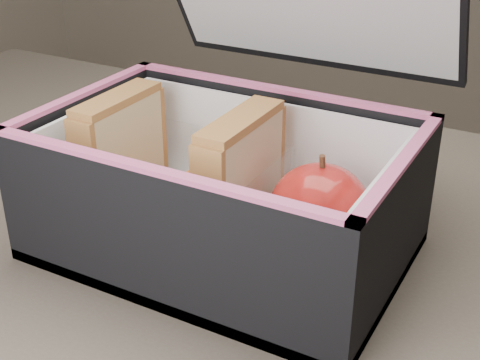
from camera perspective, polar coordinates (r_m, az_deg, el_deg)
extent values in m
cube|color=brown|center=(0.58, -5.36, -7.78)|extent=(1.20, 0.80, 0.03)
cube|color=#382D26|center=(1.32, -16.30, -6.70)|extent=(0.05, 0.05, 0.72)
cube|color=tan|center=(0.61, -10.69, 2.29)|extent=(0.01, 0.09, 0.10)
cube|color=#D76B7D|center=(0.61, -10.06, 1.80)|extent=(0.01, 0.09, 0.09)
cube|color=tan|center=(0.60, -9.48, 1.99)|extent=(0.01, 0.09, 0.10)
cube|color=#94562D|center=(0.58, -10.50, 6.79)|extent=(0.03, 0.10, 0.01)
cube|color=tan|center=(0.55, -0.72, -0.06)|extent=(0.01, 0.10, 0.10)
cube|color=#D76B7D|center=(0.54, 0.05, -0.64)|extent=(0.01, 0.09, 0.10)
cube|color=tan|center=(0.54, 0.83, -0.45)|extent=(0.01, 0.10, 0.10)
cube|color=#94562D|center=(0.52, 0.05, 5.07)|extent=(0.03, 0.10, 0.01)
cylinder|color=#D34002|center=(0.62, -3.64, -1.48)|extent=(0.03, 0.09, 0.01)
cylinder|color=#D34002|center=(0.61, -5.56, -0.78)|extent=(0.03, 0.09, 0.01)
cylinder|color=#D34002|center=(0.58, -3.76, -0.80)|extent=(0.02, 0.09, 0.01)
cylinder|color=#D34002|center=(0.61, -3.74, -1.64)|extent=(0.02, 0.09, 0.01)
cylinder|color=#D34002|center=(0.58, -5.80, -2.17)|extent=(0.02, 0.09, 0.01)
cylinder|color=#D34002|center=(0.59, -5.18, -0.26)|extent=(0.02, 0.09, 0.01)
cylinder|color=#D34002|center=(0.58, -6.75, -3.49)|extent=(0.02, 0.09, 0.01)
cylinder|color=#D34002|center=(0.60, -3.73, -1.02)|extent=(0.02, 0.09, 0.01)
cylinder|color=#D34002|center=(0.56, -6.40, -1.97)|extent=(0.02, 0.09, 0.01)
cube|color=white|center=(0.55, 7.04, -6.49)|extent=(0.08, 0.08, 0.01)
ellipsoid|color=maroon|center=(0.53, 6.80, -2.52)|extent=(0.08, 0.08, 0.07)
cylinder|color=#462A19|center=(0.51, 7.05, 1.48)|extent=(0.01, 0.01, 0.01)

